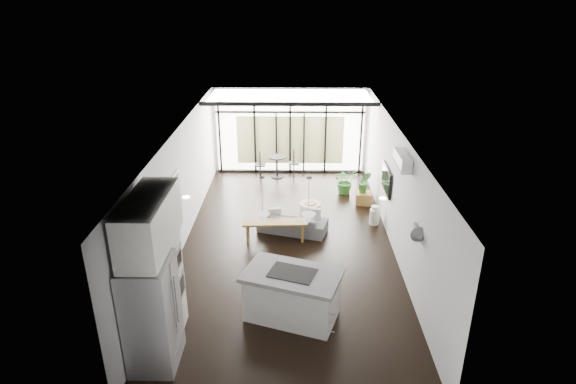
{
  "coord_description": "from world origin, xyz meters",
  "views": [
    {
      "loc": [
        0.16,
        -10.19,
        5.77
      ],
      "look_at": [
        0.0,
        0.3,
        1.25
      ],
      "focal_mm": 30.0,
      "sensor_mm": 36.0,
      "label": 1
    }
  ],
  "objects_px": {
    "console_bench": "(275,231)",
    "pouf": "(310,211)",
    "tv": "(387,180)",
    "sofa": "(293,219)",
    "fridge": "(152,314)",
    "island": "(292,295)",
    "milk_can": "(375,215)"
  },
  "relations": [
    {
      "from": "fridge",
      "to": "sofa",
      "type": "height_order",
      "value": "fridge"
    },
    {
      "from": "fridge",
      "to": "console_bench",
      "type": "bearing_deg",
      "value": 66.78
    },
    {
      "from": "fridge",
      "to": "island",
      "type": "bearing_deg",
      "value": 28.3
    },
    {
      "from": "console_bench",
      "to": "pouf",
      "type": "relative_size",
      "value": 2.8
    },
    {
      "from": "island",
      "to": "sofa",
      "type": "distance_m",
      "value": 3.43
    },
    {
      "from": "island",
      "to": "milk_can",
      "type": "xyz_separation_m",
      "value": [
        2.13,
        3.87,
        -0.22
      ]
    },
    {
      "from": "console_bench",
      "to": "milk_can",
      "type": "height_order",
      "value": "milk_can"
    },
    {
      "from": "milk_can",
      "to": "console_bench",
      "type": "bearing_deg",
      "value": -160.8
    },
    {
      "from": "pouf",
      "to": "milk_can",
      "type": "distance_m",
      "value": 1.7
    },
    {
      "from": "island",
      "to": "milk_can",
      "type": "bearing_deg",
      "value": 80.11
    },
    {
      "from": "fridge",
      "to": "sofa",
      "type": "bearing_deg",
      "value": 64.37
    },
    {
      "from": "milk_can",
      "to": "island",
      "type": "bearing_deg",
      "value": -118.81
    },
    {
      "from": "console_bench",
      "to": "pouf",
      "type": "bearing_deg",
      "value": 50.12
    },
    {
      "from": "fridge",
      "to": "sofa",
      "type": "xyz_separation_m",
      "value": [
        2.22,
        4.62,
        -0.61
      ]
    },
    {
      "from": "island",
      "to": "fridge",
      "type": "bearing_deg",
      "value": -132.78
    },
    {
      "from": "tv",
      "to": "sofa",
      "type": "bearing_deg",
      "value": -172.11
    },
    {
      "from": "fridge",
      "to": "tv",
      "type": "bearing_deg",
      "value": 47.29
    },
    {
      "from": "console_bench",
      "to": "pouf",
      "type": "height_order",
      "value": "console_bench"
    },
    {
      "from": "sofa",
      "to": "pouf",
      "type": "xyz_separation_m",
      "value": [
        0.46,
        0.73,
        -0.11
      ]
    },
    {
      "from": "console_bench",
      "to": "milk_can",
      "type": "bearing_deg",
      "value": 16.33
    },
    {
      "from": "sofa",
      "to": "tv",
      "type": "bearing_deg",
      "value": -156.3
    },
    {
      "from": "console_bench",
      "to": "sofa",
      "type": "bearing_deg",
      "value": 43.55
    },
    {
      "from": "island",
      "to": "pouf",
      "type": "xyz_separation_m",
      "value": [
        0.45,
        4.16,
        -0.25
      ]
    },
    {
      "from": "island",
      "to": "sofa",
      "type": "relative_size",
      "value": 1.01
    },
    {
      "from": "console_bench",
      "to": "tv",
      "type": "relative_size",
      "value": 1.42
    },
    {
      "from": "milk_can",
      "to": "fridge",
      "type": "bearing_deg",
      "value": -130.69
    },
    {
      "from": "fridge",
      "to": "console_bench",
      "type": "relative_size",
      "value": 1.22
    },
    {
      "from": "fridge",
      "to": "pouf",
      "type": "relative_size",
      "value": 3.4
    },
    {
      "from": "island",
      "to": "console_bench",
      "type": "distance_m",
      "value": 3.02
    },
    {
      "from": "fridge",
      "to": "tv",
      "type": "height_order",
      "value": "fridge"
    },
    {
      "from": "console_bench",
      "to": "pouf",
      "type": "distance_m",
      "value": 1.48
    },
    {
      "from": "sofa",
      "to": "pouf",
      "type": "height_order",
      "value": "sofa"
    }
  ]
}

